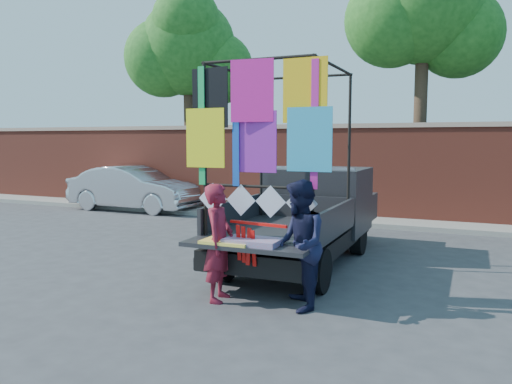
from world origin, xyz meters
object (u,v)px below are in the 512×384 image
at_px(pickup_truck, 311,213).
at_px(man, 299,245).
at_px(sedan, 134,188).
at_px(woman, 219,243).

relative_size(pickup_truck, man, 3.10).
relative_size(sedan, man, 2.48).
xyz_separation_m(woman, man, (1.10, 0.10, 0.04)).
height_order(pickup_truck, man, pickup_truck).
distance_m(woman, man, 1.11).
xyz_separation_m(sedan, man, (7.58, -6.55, 0.15)).
relative_size(woman, man, 0.95).
xyz_separation_m(sedan, woman, (6.48, -6.65, 0.11)).
bearing_deg(pickup_truck, woman, -97.68).
bearing_deg(sedan, man, -130.62).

